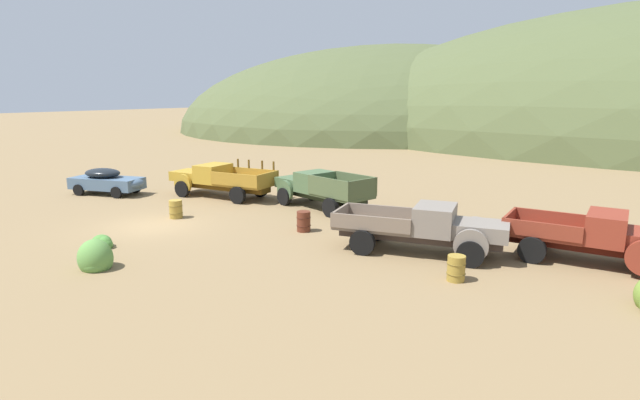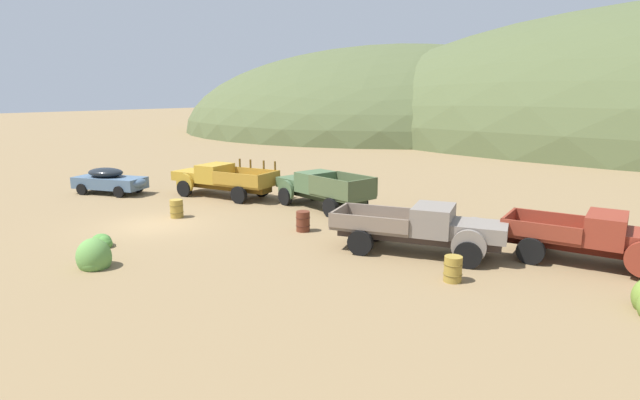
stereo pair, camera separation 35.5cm
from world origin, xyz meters
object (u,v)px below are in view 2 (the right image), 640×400
truck_weathered_green (317,188)px  oil_drum_by_truck (453,269)px  oil_drum_foreground (177,209)px  truck_rust_red (601,238)px  truck_mustard (217,179)px  truck_primer_gray (430,229)px  car_chalk_blue (112,180)px  oil_drum_spare (303,221)px

truck_weathered_green → oil_drum_by_truck: size_ratio=7.45×
oil_drum_by_truck → oil_drum_foreground: bearing=176.3°
truck_rust_red → oil_drum_foreground: size_ratio=6.32×
truck_mustard → oil_drum_foreground: size_ratio=7.52×
truck_primer_gray → oil_drum_foreground: 12.60m
truck_mustard → oil_drum_by_truck: truck_mustard is taller
car_chalk_blue → truck_mustard: truck_mustard is taller
oil_drum_spare → oil_drum_foreground: size_ratio=1.01×
truck_mustard → truck_rust_red: 20.18m
car_chalk_blue → oil_drum_spare: 14.63m
truck_primer_gray → oil_drum_by_truck: bearing=-65.0°
truck_weathered_green → oil_drum_foreground: truck_weathered_green is taller
truck_weathered_green → truck_primer_gray: bearing=166.4°
car_chalk_blue → truck_rust_red: (25.97, 1.50, 0.19)m
truck_rust_red → car_chalk_blue: bearing=-177.4°
truck_weathered_green → oil_drum_foreground: (-4.41, -5.79, -0.57)m
car_chalk_blue → truck_primer_gray: truck_primer_gray is taller
oil_drum_foreground → oil_drum_by_truck: 14.22m
car_chalk_blue → oil_drum_by_truck: bearing=-23.1°
car_chalk_blue → truck_weathered_green: bearing=1.5°
truck_rust_red → oil_drum_foreground: truck_rust_red is taller
oil_drum_foreground → truck_rust_red: bearing=10.8°
truck_weathered_green → oil_drum_foreground: 7.30m
truck_mustard → oil_drum_foreground: (2.16, -4.96, -0.57)m
truck_primer_gray → oil_drum_by_truck: 2.85m
truck_mustard → truck_rust_red: size_ratio=1.19×
car_chalk_blue → truck_weathered_green: truck_weathered_green is taller
truck_mustard → truck_rust_red: bearing=170.7°
oil_drum_spare → oil_drum_by_truck: bearing=-16.8°
car_chalk_blue → truck_primer_gray: size_ratio=0.72×
truck_mustard → car_chalk_blue: bearing=22.4°
truck_mustard → oil_drum_spare: (8.78, -3.59, -0.57)m
truck_rust_red → oil_drum_spare: truck_rust_red is taller
truck_weathered_green → oil_drum_spare: 4.98m
truck_mustard → truck_primer_gray: size_ratio=1.01×
oil_drum_foreground → oil_drum_by_truck: (14.19, -0.93, -0.02)m
truck_weathered_green → oil_drum_spare: (2.21, -4.42, -0.56)m
truck_weathered_green → truck_rust_red: size_ratio=1.12×
truck_weathered_green → oil_drum_spare: bearing=131.9°
truck_rust_red → oil_drum_spare: size_ratio=6.26×
car_chalk_blue → oil_drum_foreground: 8.24m
truck_weathered_green → oil_drum_by_truck: truck_weathered_green is taller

